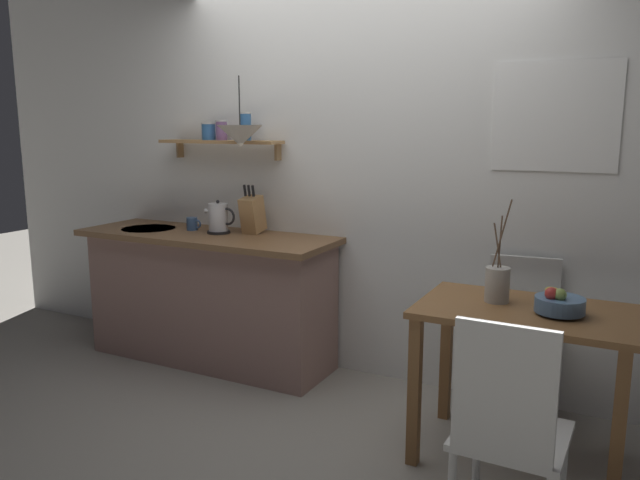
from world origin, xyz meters
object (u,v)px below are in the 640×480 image
Objects in this scene: fruit_bowl at (559,303)px; electric_kettle at (219,219)px; dining_chair_far at (521,330)px; coffee_mug_by_sink at (192,224)px; pendant_lamp at (240,136)px; dining_table at (523,336)px; knife_block at (252,214)px; twig_vase at (497,284)px; dining_chair_near at (508,426)px.

fruit_bowl is 0.93× the size of electric_kettle.
coffee_mug_by_sink is (-2.24, -0.06, 0.45)m from dining_chair_far.
dining_chair_far is 2.06m from pendant_lamp.
pendant_lamp reaches higher than fruit_bowl.
dining_table is 1.98m from knife_block.
twig_vase is 1.98m from electric_kettle.
dining_table is at bearing 167.26° from fruit_bowl.
fruit_bowl is 0.31m from twig_vase.
coffee_mug_by_sink is at bearing 176.30° from electric_kettle.
electric_kettle reaches higher than dining_chair_near.
knife_block reaches higher than dining_chair_near.
pendant_lamp reaches higher than dining_chair_far.
twig_vase is 1.16× the size of pendant_lamp.
dining_table is at bearing -10.79° from pendant_lamp.
twig_vase is 1.87m from pendant_lamp.
twig_vase reaches higher than fruit_bowl.
dining_table is 0.74m from dining_chair_near.
dining_table is 1.09× the size of dining_chair_far.
dining_table is 2.38m from coffee_mug_by_sink.
dining_table is 2.25× the size of pendant_lamp.
electric_kettle is (-2.15, 1.14, 0.49)m from dining_chair_near.
twig_vase is 1.80m from knife_block.
electric_kettle is 2.07× the size of coffee_mug_by_sink.
dining_chair_far is 0.66m from fruit_bowl.
twig_vase is at bearing -9.76° from coffee_mug_by_sink.
electric_kettle is at bearing -177.89° from dining_chair_far.
dining_chair_near is at bearing -29.26° from pendant_lamp.
twig_vase is 1.53× the size of knife_block.
fruit_bowl reaches higher than dining_chair_far.
coffee_mug_by_sink is (-2.18, 0.37, 0.09)m from twig_vase.
knife_block reaches higher than coffee_mug_by_sink.
pendant_lamp reaches higher than twig_vase.
dining_table is at bearing -15.24° from knife_block.
fruit_bowl is 2.52m from coffee_mug_by_sink.
pendant_lamp is at bearing -14.56° from electric_kettle.
pendant_lamp is (0.47, -0.08, 0.61)m from coffee_mug_by_sink.
dining_chair_near is 1.87× the size of twig_vase.
pendant_lamp reaches higher than electric_kettle.
twig_vase is at bearing -10.49° from electric_kettle.
knife_block is (-2.03, 0.54, 0.21)m from fruit_bowl.
fruit_bowl is at bearing -15.05° from knife_block.
dining_chair_far is at bearing 2.11° from electric_kettle.
knife_block is (-1.87, 0.51, 0.40)m from dining_table.
dining_chair_near is 0.88m from twig_vase.
dining_table is 8.55× the size of coffee_mug_by_sink.
dining_chair_far is at bearing 99.86° from dining_table.
fruit_bowl is at bearing -11.32° from electric_kettle.
electric_kettle is at bearing 169.51° from twig_vase.
dining_chair_far is 1.77× the size of twig_vase.
pendant_lamp reaches higher than knife_block.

